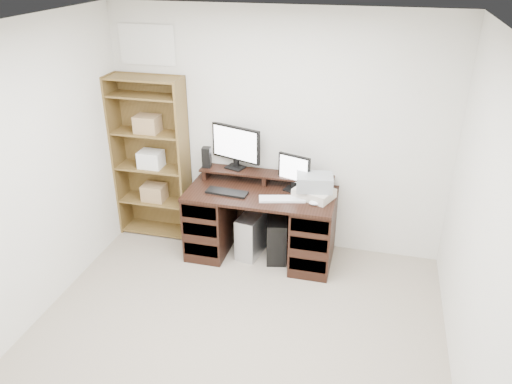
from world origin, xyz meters
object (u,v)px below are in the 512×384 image
at_px(monitor_small, 294,171).
at_px(printer, 314,193).
at_px(desk, 261,223).
at_px(tower_silver, 253,233).
at_px(tower_black, 277,236).
at_px(monitor_wide, 236,145).
at_px(bookshelf, 152,157).

height_order(monitor_small, printer, monitor_small).
bearing_deg(desk, tower_silver, 163.15).
height_order(monitor_small, tower_black, monitor_small).
bearing_deg(monitor_wide, tower_silver, -26.39).
distance_m(desk, printer, 0.67).
height_order(monitor_small, bookshelf, bookshelf).
bearing_deg(tower_silver, monitor_small, 23.30).
relative_size(monitor_wide, tower_black, 1.11).
distance_m(monitor_small, tower_silver, 0.83).
relative_size(monitor_small, bookshelf, 0.21).
height_order(printer, bookshelf, bookshelf).
distance_m(desk, tower_black, 0.23).
relative_size(monitor_wide, bookshelf, 0.31).
bearing_deg(monitor_small, bookshelf, -164.90).
bearing_deg(monitor_small, printer, -9.45).
height_order(desk, tower_black, desk).
height_order(desk, monitor_wide, monitor_wide).
xyz_separation_m(monitor_wide, bookshelf, (-0.94, -0.05, -0.21)).
bearing_deg(tower_silver, monitor_wide, 145.15).
height_order(monitor_wide, printer, monitor_wide).
relative_size(monitor_small, printer, 1.04).
xyz_separation_m(monitor_small, bookshelf, (-1.58, 0.09, -0.04)).
height_order(monitor_wide, bookshelf, bookshelf).
distance_m(tower_silver, tower_black, 0.26).
bearing_deg(tower_black, bookshelf, 160.95).
height_order(desk, monitor_small, monitor_small).
bearing_deg(monitor_wide, bookshelf, -158.57).
bearing_deg(desk, tower_black, 12.58).
distance_m(printer, tower_black, 0.67).
relative_size(monitor_small, tower_black, 0.75).
xyz_separation_m(monitor_wide, tower_silver, (0.24, -0.23, -0.89)).
xyz_separation_m(printer, tower_black, (-0.37, 0.03, -0.56)).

